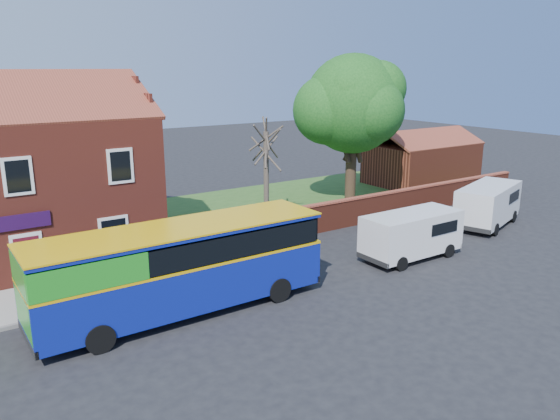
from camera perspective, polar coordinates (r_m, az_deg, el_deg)
ground at (r=20.26m, az=-0.33°, el=-10.61°), size 120.00×120.00×0.00m
pavement at (r=22.92m, az=-23.77°, el=-8.67°), size 18.00×3.50×0.12m
kerb at (r=21.32m, az=-22.87°, el=-10.31°), size 18.00×0.15×0.14m
grass_strip at (r=37.53m, az=5.22°, el=1.34°), size 26.00×12.00×0.04m
shop_building at (r=27.44m, az=-26.79°, el=2.08°), size 12.30×8.13×10.50m
boundary_wall at (r=33.05m, az=11.81°, el=0.66°), size 22.00×0.38×1.60m
outbuilding at (r=43.37m, az=14.58°, el=4.89°), size 8.20×5.06×4.17m
bus at (r=19.78m, az=-11.19°, el=-5.79°), size 10.65×2.84×3.24m
van_near at (r=26.01m, az=13.60°, el=-2.36°), size 4.93×2.08×2.16m
van_far at (r=32.60m, az=20.92°, el=0.65°), size 5.62×3.62×2.30m
large_tree at (r=35.17m, az=7.53°, el=10.64°), size 7.81×6.18×9.52m
bare_tree at (r=30.27m, az=-1.44°, el=3.84°), size 2.16×2.57×5.76m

